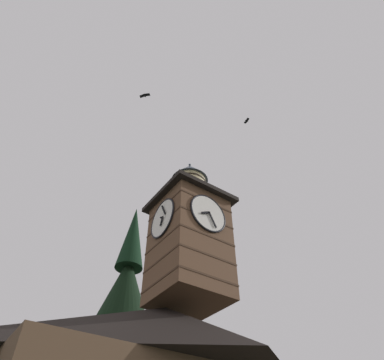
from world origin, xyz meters
The scene contains 3 objects.
clock_tower centered at (-0.12, 0.42, 11.77)m, with size 4.04×4.04×9.23m.
flying_bird_high centered at (4.18, 1.82, 19.49)m, with size 0.55×0.62×0.14m.
flying_bird_low centered at (-3.11, 3.15, 20.99)m, with size 0.25×0.52×0.13m.
Camera 1 is at (8.69, 13.28, 1.35)m, focal length 32.36 mm.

